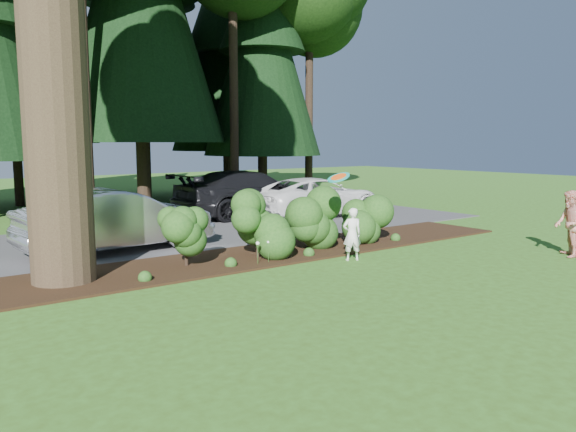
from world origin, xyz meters
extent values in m
plane|color=#315117|center=(0.00, 0.00, 0.00)|extent=(80.00, 80.00, 0.00)
cube|color=black|center=(0.00, 3.25, 0.03)|extent=(16.00, 2.50, 0.05)
cube|color=#38383A|center=(0.00, 7.50, 0.01)|extent=(22.00, 6.00, 0.03)
sphere|color=#1B4415|center=(-2.00, 3.20, 0.66)|extent=(1.08, 1.08, 1.08)
cylinder|color=black|center=(-2.00, 3.20, 0.15)|extent=(0.08, 0.08, 0.30)
sphere|color=#1B4415|center=(-0.20, 3.00, 0.94)|extent=(1.35, 1.35, 1.35)
cylinder|color=black|center=(-0.20, 3.00, 0.15)|extent=(0.08, 0.08, 0.30)
sphere|color=#1B4415|center=(1.60, 3.30, 0.83)|extent=(1.26, 1.26, 1.26)
cylinder|color=black|center=(1.60, 3.30, 0.15)|extent=(0.08, 0.08, 0.30)
sphere|color=#1B4415|center=(3.40, 3.10, 0.72)|extent=(1.17, 1.17, 1.17)
cylinder|color=black|center=(3.40, 3.10, 0.15)|extent=(0.08, 0.08, 0.30)
cylinder|color=#1B4415|center=(-0.60, 2.40, 0.25)|extent=(0.01, 0.01, 0.50)
sphere|color=white|center=(-0.60, 2.40, 0.52)|extent=(0.09, 0.09, 0.09)
cylinder|color=#1B4415|center=(-0.30, 2.40, 0.25)|extent=(0.01, 0.01, 0.50)
sphere|color=white|center=(-0.30, 2.40, 0.52)|extent=(0.09, 0.09, 0.09)
cylinder|color=#1B4415|center=(0.00, 2.40, 0.25)|extent=(0.01, 0.01, 0.50)
sphere|color=white|center=(0.00, 2.40, 0.52)|extent=(0.09, 0.09, 0.09)
cylinder|color=black|center=(-1.00, 13.50, 4.38)|extent=(0.50, 0.50, 8.75)
cylinder|color=black|center=(2.00, 14.50, 5.60)|extent=(0.50, 0.50, 11.20)
cylinder|color=black|center=(5.00, 15.50, 4.72)|extent=(0.50, 0.50, 9.45)
cylinder|color=black|center=(7.50, 14.00, 5.42)|extent=(0.50, 0.50, 10.85)
cone|color=black|center=(7.50, 14.00, 8.53)|extent=(6.82, 6.82, 11.62)
cylinder|color=black|center=(10.00, 16.00, 4.90)|extent=(0.50, 0.50, 9.80)
cylinder|color=black|center=(-2.50, 18.00, 5.25)|extent=(0.50, 0.50, 10.50)
cone|color=black|center=(-2.50, 18.00, 8.25)|extent=(6.60, 6.60, 11.25)
cylinder|color=black|center=(3.50, 19.00, 5.95)|extent=(0.50, 0.50, 11.90)
cone|color=black|center=(3.50, 19.00, 9.35)|extent=(7.48, 7.48, 12.75)
cylinder|color=black|center=(8.50, 18.50, 5.07)|extent=(0.50, 0.50, 10.15)
cone|color=black|center=(8.50, 18.50, 7.98)|extent=(6.38, 6.38, 10.88)
imported|color=silver|center=(-2.57, 5.94, 0.83)|extent=(4.98, 2.05, 1.60)
imported|color=silver|center=(5.96, 8.20, 0.76)|extent=(5.27, 2.51, 1.45)
imported|color=black|center=(3.94, 9.80, 0.89)|extent=(6.02, 2.65, 1.72)
imported|color=white|center=(1.52, 1.53, 0.63)|extent=(0.54, 0.46, 1.27)
imported|color=red|center=(6.10, -1.34, 0.83)|extent=(1.01, 1.00, 1.65)
cylinder|color=teal|center=(1.16, 1.64, 1.99)|extent=(0.51, 0.54, 0.23)
cylinder|color=#FF5515|center=(1.16, 1.64, 2.01)|extent=(0.36, 0.38, 0.16)
camera|label=1|loc=(-7.60, -8.09, 2.81)|focal=35.00mm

